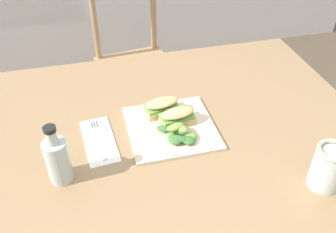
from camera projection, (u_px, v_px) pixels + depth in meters
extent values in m
cube|color=#997551|center=(159.00, 139.00, 1.15)|extent=(1.37, 1.04, 0.03)
cube|color=#2D2D33|center=(2.00, 158.00, 1.60)|extent=(0.07, 0.07, 0.71)
cube|color=#2D2D33|center=(259.00, 116.00, 1.84)|extent=(0.07, 0.07, 0.71)
cylinder|color=tan|center=(120.00, 125.00, 2.00)|extent=(0.03, 0.03, 0.43)
cylinder|color=tan|center=(176.00, 111.00, 2.10)|extent=(0.03, 0.03, 0.43)
cylinder|color=tan|center=(104.00, 92.00, 2.25)|extent=(0.03, 0.03, 0.43)
cylinder|color=tan|center=(156.00, 81.00, 2.35)|extent=(0.03, 0.03, 0.43)
cube|color=tan|center=(137.00, 69.00, 2.03)|extent=(0.45, 0.45, 0.02)
cylinder|color=tan|center=(95.00, 24.00, 1.98)|extent=(0.03, 0.03, 0.42)
cylinder|color=tan|center=(153.00, 14.00, 2.08)|extent=(0.03, 0.03, 0.42)
cube|color=beige|center=(171.00, 128.00, 1.16)|extent=(0.27, 0.27, 0.01)
cube|color=#DBB270|center=(178.00, 121.00, 1.17)|extent=(0.12, 0.07, 0.02)
cube|color=#6B9E47|center=(177.00, 116.00, 1.16)|extent=(0.11, 0.08, 0.01)
ellipsoid|color=#DBB270|center=(178.00, 113.00, 1.14)|extent=(0.12, 0.07, 0.02)
cube|color=#DBB270|center=(162.00, 111.00, 1.21)|extent=(0.12, 0.07, 0.02)
cube|color=#6B9E47|center=(161.00, 106.00, 1.20)|extent=(0.11, 0.08, 0.01)
ellipsoid|color=#DBB270|center=(162.00, 103.00, 1.19)|extent=(0.12, 0.07, 0.02)
ellipsoid|color=#84A84C|center=(171.00, 130.00, 1.14)|extent=(0.04, 0.06, 0.01)
ellipsoid|color=#6B9E47|center=(181.00, 123.00, 1.16)|extent=(0.05, 0.04, 0.01)
ellipsoid|color=#3D7033|center=(164.00, 129.00, 1.13)|extent=(0.05, 0.05, 0.01)
ellipsoid|color=#3D7033|center=(168.00, 122.00, 1.16)|extent=(0.04, 0.06, 0.01)
ellipsoid|color=#3D7033|center=(178.00, 138.00, 1.10)|extent=(0.07, 0.05, 0.02)
ellipsoid|color=#84A84C|center=(182.00, 129.00, 1.11)|extent=(0.05, 0.05, 0.02)
ellipsoid|color=#84A84C|center=(178.00, 129.00, 1.13)|extent=(0.05, 0.04, 0.01)
ellipsoid|color=#3D7033|center=(175.00, 140.00, 1.09)|extent=(0.04, 0.05, 0.02)
ellipsoid|color=#6B9E47|center=(179.00, 128.00, 1.13)|extent=(0.06, 0.07, 0.01)
ellipsoid|color=#84A84C|center=(176.00, 127.00, 1.11)|extent=(0.07, 0.04, 0.02)
ellipsoid|color=#3D7033|center=(189.00, 140.00, 1.09)|extent=(0.06, 0.06, 0.02)
ellipsoid|color=#3D7033|center=(172.00, 124.00, 1.15)|extent=(0.05, 0.05, 0.01)
ellipsoid|color=#84A84C|center=(175.00, 121.00, 1.17)|extent=(0.07, 0.06, 0.01)
ellipsoid|color=#6B9E47|center=(191.00, 137.00, 1.11)|extent=(0.06, 0.06, 0.02)
cube|color=white|center=(99.00, 141.00, 1.12)|extent=(0.11, 0.22, 0.00)
cube|color=silver|center=(101.00, 145.00, 1.10)|extent=(0.03, 0.14, 0.00)
cube|color=silver|center=(95.00, 126.00, 1.17)|extent=(0.03, 0.05, 0.00)
cube|color=#38383D|center=(97.00, 124.00, 1.18)|extent=(0.01, 0.03, 0.00)
cube|color=#38383D|center=(94.00, 124.00, 1.17)|extent=(0.01, 0.03, 0.00)
cube|color=#38383D|center=(92.00, 125.00, 1.17)|extent=(0.01, 0.03, 0.00)
cylinder|color=black|center=(59.00, 168.00, 0.97)|extent=(0.06, 0.06, 0.09)
cylinder|color=#B2BCB7|center=(58.00, 162.00, 0.96)|extent=(0.07, 0.07, 0.13)
cylinder|color=#B2BCB7|center=(52.00, 138.00, 0.91)|extent=(0.03, 0.03, 0.04)
cylinder|color=black|center=(49.00, 130.00, 0.89)|extent=(0.03, 0.03, 0.01)
cylinder|color=gold|center=(327.00, 172.00, 0.96)|extent=(0.08, 0.08, 0.09)
cylinder|color=silver|center=(328.00, 169.00, 0.95)|extent=(0.09, 0.09, 0.12)
torus|color=#B7B29E|center=(335.00, 151.00, 0.91)|extent=(0.09, 0.09, 0.01)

